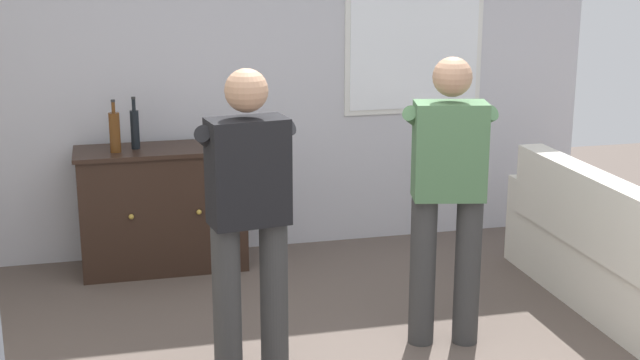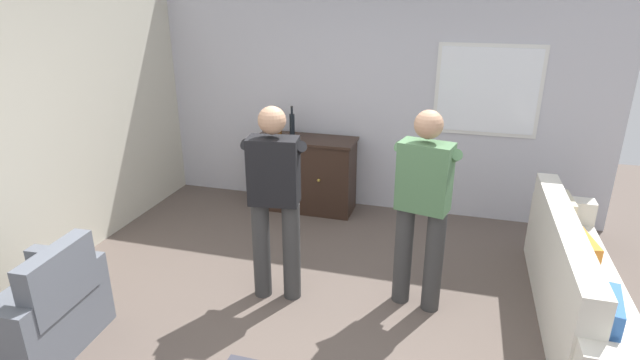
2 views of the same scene
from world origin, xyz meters
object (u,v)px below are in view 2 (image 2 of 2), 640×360
Objects in this scene: bottle_wine_green at (279,126)px; person_standing_right at (423,202)px; couch at (576,288)px; armchair at (41,314)px; sideboard_cabinet at (306,174)px; bottle_liquor_amber at (292,125)px; person_standing_left at (275,196)px.

person_standing_right is at bearing -41.41° from bottle_wine_green.
couch is 2.68× the size of armchair.
bottle_liquor_amber reaches higher than sideboard_cabinet.
couch is 3.15m from sideboard_cabinet.
armchair is 3.11m from bottle_wine_green.
couch is at bearing 19.50° from armchair.
bottle_wine_green is at bearing -150.24° from bottle_liquor_amber.
bottle_wine_green is 1.89m from person_standing_left.
bottle_wine_green is at bearing 138.59° from person_standing_right.
couch is at bearing -29.79° from bottle_liquor_amber.
person_standing_left is at bearing -70.70° from bottle_wine_green.
person_standing_right reaches higher than bottle_wine_green.
bottle_wine_green is (-3.01, 1.56, 0.68)m from couch.
sideboard_cabinet is (-2.70, 1.62, 0.10)m from couch.
armchair is (-3.81, -1.35, -0.06)m from couch.
couch is 6.73× the size of bottle_wine_green.
sideboard_cabinet is 2.27m from person_standing_right.
bottle_liquor_amber is 2.35m from person_standing_right.
sideboard_cabinet is at bearing 149.08° from couch.
armchair is 3.17m from sideboard_cabinet.
bottle_wine_green is (-0.30, -0.06, 0.59)m from sideboard_cabinet.
couch is 1.46× the size of person_standing_left.
person_standing_right is (1.17, 0.20, 0.00)m from person_standing_left.
sideboard_cabinet is 3.27× the size of bottle_wine_green.
person_standing_right is at bearing 9.49° from person_standing_left.
person_standing_left reaches higher than couch.
bottle_wine_green reaches higher than armchair.
couch is 6.72× the size of bottle_liquor_amber.
sideboard_cabinet reaches higher than armchair.
bottle_liquor_amber is at bearing 134.89° from person_standing_right.
bottle_wine_green reaches higher than couch.
bottle_liquor_amber is (-2.87, 1.64, 0.69)m from couch.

